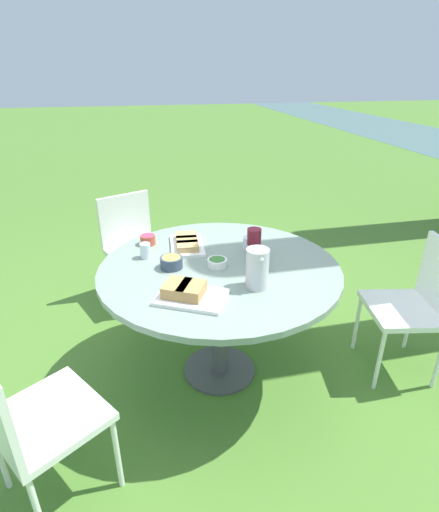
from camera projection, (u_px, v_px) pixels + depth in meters
ground_plane at (220, 370)px, 2.64m from camera, size 40.00×40.00×0.00m
dining_table at (220, 280)px, 2.35m from camera, size 1.39×1.39×0.78m
chair_near_left at (27, 416)px, 1.64m from camera, size 0.60×0.60×0.89m
chair_near_right at (418, 299)px, 2.46m from camera, size 0.51×0.49×0.89m
chair_far_back at (133, 241)px, 3.27m from camera, size 0.57×0.58×0.89m
water_pitcher at (257, 268)px, 2.04m from camera, size 0.13×0.12×0.21m
wine_glass at (254, 237)px, 2.32m from camera, size 0.08×0.08×0.19m
platter_bread_main at (187, 243)px, 2.53m from camera, size 0.35×0.23×0.06m
platter_charcuterie at (187, 293)px, 1.97m from camera, size 0.36×0.40×0.08m
bowl_fries at (171, 262)px, 2.27m from camera, size 0.13×0.13×0.07m
bowl_salad at (217, 262)px, 2.29m from camera, size 0.11×0.11×0.05m
bowl_olives at (259, 266)px, 2.23m from camera, size 0.11×0.11×0.06m
bowl_dip_red at (148, 239)px, 2.57m from camera, size 0.10×0.10×0.06m
cup_water_near at (249, 243)px, 2.49m from camera, size 0.08×0.08×0.08m
cup_water_far at (145, 251)px, 2.38m from camera, size 0.06×0.06×0.09m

